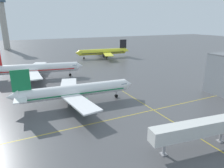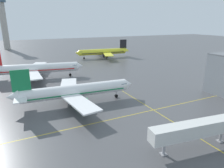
{
  "view_description": "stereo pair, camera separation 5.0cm",
  "coord_description": "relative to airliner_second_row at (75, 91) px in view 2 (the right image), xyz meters",
  "views": [
    {
      "loc": [
        -32.87,
        -6.06,
        23.43
      ],
      "look_at": [
        -4.97,
        51.23,
        3.75
      ],
      "focal_mm": 32.27,
      "sensor_mm": 36.0,
      "label": 1
    },
    {
      "loc": [
        -32.83,
        -6.08,
        23.43
      ],
      "look_at": [
        -4.97,
        51.23,
        3.75
      ],
      "focal_mm": 32.27,
      "sensor_mm": 36.0,
      "label": 2
    }
  ],
  "objects": [
    {
      "name": "taxiway_markings",
      "position": [
        18.12,
        -32.71,
        -3.94
      ],
      "size": [
        125.4,
        81.51,
        0.01
      ],
      "color": "yellow",
      "rests_on": "ground"
    },
    {
      "name": "airliner_third_row",
      "position": [
        -7.27,
        35.05,
        0.32
      ],
      "size": [
        40.06,
        34.08,
        12.5
      ],
      "color": "white",
      "rests_on": "ground"
    },
    {
      "name": "airliner_far_left_stand",
      "position": [
        40.03,
        70.61,
        0.09
      ],
      "size": [
        38.08,
        32.66,
        11.83
      ],
      "color": "yellow",
      "rests_on": "ground"
    },
    {
      "name": "jet_bridge",
      "position": [
        16.76,
        -32.16,
        0.11
      ],
      "size": [
        21.25,
        5.53,
        5.58
      ],
      "color": "silver",
      "rests_on": "ground"
    },
    {
      "name": "control_tower",
      "position": [
        -19.63,
        149.67,
        21.43
      ],
      "size": [
        8.82,
        8.82,
        44.38
      ],
      "color": "#ADA89E",
      "rests_on": "ground"
    },
    {
      "name": "airliner_second_row",
      "position": [
        0.0,
        0.0,
        0.0
      ],
      "size": [
        37.21,
        32.02,
        11.57
      ],
      "color": "white",
      "rests_on": "ground"
    }
  ]
}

